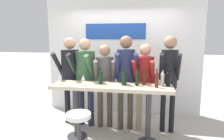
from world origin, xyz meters
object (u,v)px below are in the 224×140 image
Objects in this scene: wine_bottle_2 at (124,78)px; wine_bottle_3 at (144,78)px; tasting_table at (111,95)px; wine_bottle_6 at (157,79)px; person_center_left at (105,77)px; wine_bottle_0 at (163,78)px; wine_glass_0 at (60,77)px; wine_bottle_5 at (168,78)px; person_far_left at (70,71)px; person_center at (126,72)px; wine_glass_1 at (83,78)px; bar_stool at (79,129)px; person_right at (169,72)px; person_center_right at (144,78)px; wine_bottle_1 at (137,78)px; person_left at (85,73)px; wine_bottle_4 at (101,77)px.

wine_bottle_3 is at bearing 14.74° from wine_bottle_2.
tasting_table is 6.64× the size of wine_bottle_6.
tasting_table is at bearing -171.29° from wine_bottle_2.
person_center_left is 6.02× the size of wine_bottle_0.
wine_bottle_0 reaches higher than wine_glass_0.
wine_bottle_6 is at bearing -147.40° from wine_bottle_5.
wine_bottle_0 is (1.83, -0.46, -0.00)m from person_far_left.
wine_bottle_3 is at bearing -52.85° from person_center.
person_far_left reaches higher than wine_bottle_5.
person_center is at bearing 92.28° from wine_bottle_2.
wine_glass_0 is at bearing -159.90° from person_center.
wine_bottle_3 is 1.05m from wine_glass_1.
person_center_left is at bearing 113.43° from tasting_table.
bar_stool is 2.59× the size of wine_bottle_0.
person_center is 0.87m from wine_glass_1.
wine_bottle_6 is (0.54, -0.07, 0.01)m from wine_bottle_2.
person_center_right is at bearing -176.30° from person_right.
person_far_left is 1.09× the size of person_center_left.
wine_bottle_3 is (-0.31, 0.02, -0.00)m from wine_bottle_0.
wine_bottle_6 is (1.72, -0.60, 0.01)m from person_far_left.
wine_bottle_0 is at bearing 172.02° from wine_bottle_5.
wine_bottle_6 is at bearing -11.65° from wine_bottle_1.
tasting_table is 1.16m from person_far_left.
wine_glass_1 is at bearing -168.98° from wine_bottle_3.
wine_bottle_3 reaches higher than wine_glass_1.
person_left is 1.06× the size of person_center_right.
wine_bottle_3 is 0.40m from wine_bottle_5.
person_center reaches higher than person_left.
wine_bottle_3 is at bearing 142.38° from wine_bottle_6.
wine_glass_1 is at bearing -144.79° from person_center_right.
wine_bottle_5 reaches higher than tasting_table.
wine_bottle_0 is 1.58× the size of wine_glass_0.
wine_bottle_1 is at bearing 168.35° from wine_bottle_6.
wine_glass_0 is at bearing -149.37° from person_center_left.
person_right is 6.10× the size of wine_bottle_1.
wine_bottle_0 is (0.86, 0.10, 0.31)m from tasting_table.
person_center is 0.51m from wine_bottle_1.
wine_bottle_0 is 1.35m from wine_glass_1.
wine_bottle_3 is (0.77, -0.39, 0.09)m from person_center_left.
person_center reaches higher than wine_bottle_0.
person_center is (0.83, -0.05, 0.05)m from person_left.
person_center_left is 0.78m from person_center_right.
wine_bottle_3 is (-0.45, -0.38, -0.05)m from person_right.
wine_glass_0 is (-0.67, -0.60, 0.09)m from person_center_left.
wine_bottle_4 is (0.44, -0.48, 0.03)m from person_left.
person_center_left reaches higher than wine_bottle_5.
wine_bottle_0 is (1.23, 0.75, 0.66)m from bar_stool.
person_center_right is 0.58m from wine_bottle_2.
bar_stool is 1.37m from wine_bottle_3.
person_right is at bearing -6.31° from person_center.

